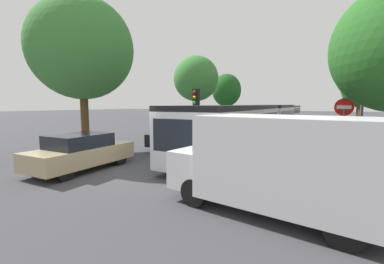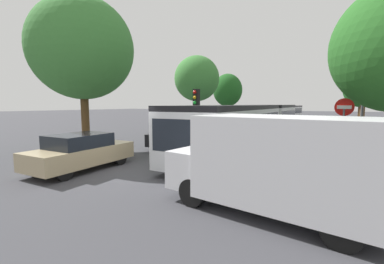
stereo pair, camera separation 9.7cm
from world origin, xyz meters
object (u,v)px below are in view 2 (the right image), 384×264
Objects in this scene: city_bus_rear at (286,112)px; queued_car_navy at (222,128)px; queued_car_graphite at (246,124)px; direction_sign_post at (362,105)px; queued_car_tan at (81,152)px; no_entry_sign at (343,122)px; tree_right_far at (362,88)px; traffic_light at (196,106)px; tree_right_mid at (366,71)px; white_van at (278,162)px; tree_left_mid at (197,79)px; queued_car_black at (178,135)px; tree_left_near at (82,49)px; articulated_bus at (253,123)px; tree_left_far at (228,90)px; queued_car_silver at (262,120)px.

city_bus_rear is 23.53m from queued_car_navy.
direction_sign_post reaches higher than queued_car_graphite.
no_entry_sign reaches higher than queued_car_tan.
traffic_light is at bearing -109.49° from tree_right_far.
tree_right_mid reaches higher than tree_right_far.
queued_car_graphite is 1.18× the size of direction_sign_post.
city_bus_rear is at bearing -73.51° from white_van.
traffic_light is 8.73m from tree_left_mid.
queued_car_navy is 0.62× the size of tree_left_mid.
queued_car_black is 1.19× the size of direction_sign_post.
articulated_bus is at bearing 45.18° from tree_left_near.
traffic_light reaches higher than city_bus_rear.
tree_left_near is (-3.22, -15.20, 4.65)m from queued_car_graphite.
queued_car_black is 24.32m from tree_right_far.
tree_right_mid is 10.77m from tree_right_far.
queued_car_navy is 0.80× the size of white_van.
tree_left_near is 29.04m from tree_right_far.
queued_car_graphite is 19.01m from white_van.
white_van is 7.25m from direction_sign_post.
queued_car_tan is 0.53× the size of tree_left_near.
tree_right_mid is (9.42, 5.41, 4.34)m from queued_car_navy.
queued_car_graphite is 1.51× the size of no_entry_sign.
tree_left_near is at bearing 158.93° from queued_car_navy.
tree_left_far is (-7.20, 12.22, 2.72)m from articulated_bus.
articulated_bus is 14.44m from tree_left_far.
tree_left_mid is 0.90× the size of tree_right_mid.
no_entry_sign is at bearing 95.80° from traffic_light.
traffic_light is at bearing -36.45° from articulated_bus.
no_entry_sign reaches higher than city_bus_rear.
city_bus_rear is 1.83× the size of tree_left_far.
queued_car_silver is 0.60× the size of tree_right_far.
tree_left_far reaches higher than city_bus_rear.
queued_car_black is 0.54× the size of tree_left_near.
queued_car_navy is at bearing -150.13° from tree_right_mid.
articulated_bus is 2.55× the size of tree_left_mid.
queued_car_black is 0.64× the size of tree_left_mid.
no_entry_sign is 0.38× the size of tree_right_mid.
queued_car_tan is 6.37m from traffic_light.
tree_right_mid is at bearing -15.55° from tree_left_far.
no_entry_sign is (8.73, -18.12, 1.18)m from queued_car_silver.
direction_sign_post is 0.60× the size of tree_left_far.
tree_left_far is at bearing -155.16° from traffic_light.
direction_sign_post is (8.96, -10.67, 1.82)m from queued_car_graphite.
queued_car_silver is at bearing 76.88° from tree_left_mid.
queued_car_tan is at bearing 174.28° from queued_car_black.
queued_car_navy is 10.72m from no_entry_sign.
queued_car_graphite is at bearing -166.50° from traffic_light.
tree_left_mid is (-2.75, 6.76, 4.04)m from queued_car_black.
queued_car_navy is at bearing -120.42° from tree_right_far.
queued_car_black is at bearing -100.91° from traffic_light.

